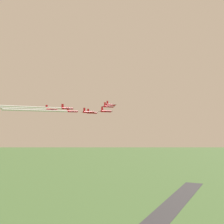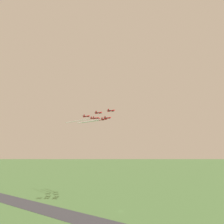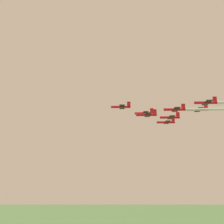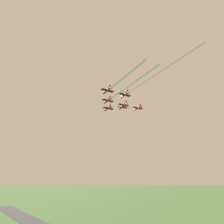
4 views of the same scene
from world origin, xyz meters
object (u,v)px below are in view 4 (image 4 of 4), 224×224
object	(u,v)px
jet_0	(108,108)
jet_1	(108,109)
jet_3	(108,101)
jet_7	(125,95)
jet_6	(107,91)
jet_5	(138,108)
jet_2	(122,107)
jet_4	(123,105)

from	to	relation	value
jet_0	jet_1	bearing A→B (deg)	-120.47
jet_1	jet_3	world-z (taller)	jet_3
jet_7	jet_3	bearing A→B (deg)	120.47
jet_3	jet_1	bearing A→B (deg)	59.53
jet_0	jet_6	world-z (taller)	jet_0
jet_3	jet_5	world-z (taller)	jet_3
jet_7	jet_0	bearing A→B (deg)	78.91
jet_2	jet_4	world-z (taller)	jet_2
jet_1	jet_4	world-z (taller)	jet_4
jet_2	jet_5	xyz separation A→B (m)	(-0.12, -12.25, -3.03)
jet_6	jet_7	world-z (taller)	jet_7
jet_0	jet_4	xyz separation A→B (m)	(-10.88, -18.10, -4.84)
jet_5	jet_7	xyz separation A→B (m)	(-21.41, 0.55, 1.64)
jet_2	jet_5	size ratio (longest dim) A/B	1.00
jet_1	jet_5	world-z (taller)	jet_5
jet_4	jet_1	bearing A→B (deg)	120.47
jet_1	jet_7	size ratio (longest dim) A/B	1.00
jet_2	jet_4	xyz separation A→B (m)	(-10.76, -5.85, -3.29)
jet_6	jet_2	bearing A→B (deg)	40.36
jet_5	jet_6	bearing A→B (deg)	-161.22
jet_0	jet_6	bearing A→B (deg)	-120.47
jet_0	jet_2	bearing A→B (deg)	-59.53
jet_4	jet_6	xyz separation A→B (m)	(-21.41, 0.55, 1.63)
jet_0	jet_6	xyz separation A→B (m)	(-32.29, -17.54, -3.20)
jet_2	jet_5	world-z (taller)	jet_2
jet_1	jet_5	distance (m)	21.42
jet_7	jet_6	bearing A→B (deg)	180.00
jet_4	jet_6	size ratio (longest dim) A/B	1.00
jet_4	jet_5	world-z (taller)	jet_5
jet_2	jet_6	bearing A→B (deg)	-139.64
jet_3	jet_7	size ratio (longest dim) A/B	1.00
jet_1	jet_6	xyz separation A→B (m)	(-21.53, -11.69, 1.78)
jet_1	jet_6	world-z (taller)	jet_6
jet_0	jet_4	size ratio (longest dim) A/B	1.00
jet_6	jet_7	distance (m)	12.42
jet_1	jet_4	xyz separation A→B (m)	(-0.12, -12.25, 0.15)
jet_1	jet_7	xyz separation A→B (m)	(-10.88, -18.10, 2.06)
jet_4	jet_7	xyz separation A→B (m)	(-10.76, -5.85, 1.91)
jet_1	jet_7	bearing A→B (deg)	-90.00
jet_1	jet_7	distance (m)	21.21
jet_5	jet_7	size ratio (longest dim) A/B	1.00
jet_5	jet_7	world-z (taller)	jet_7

